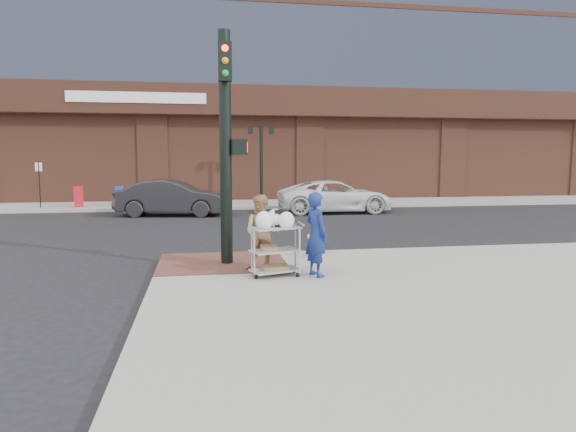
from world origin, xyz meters
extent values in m
plane|color=black|center=(0.00, 0.00, 0.00)|extent=(220.00, 220.00, 0.00)
cube|color=gray|center=(12.50, 32.00, 0.07)|extent=(65.00, 36.00, 0.15)
cube|color=brown|center=(-0.60, 0.90, 0.16)|extent=(2.80, 2.40, 0.01)
cube|color=brown|center=(5.00, 31.00, 14.15)|extent=(42.00, 26.00, 28.00)
cylinder|color=black|center=(2.00, 16.00, 2.15)|extent=(0.16, 0.16, 4.00)
cube|color=black|center=(2.00, 16.00, 4.05)|extent=(1.20, 0.06, 0.06)
cube|color=black|center=(1.45, 16.00, 3.85)|extent=(0.22, 0.22, 0.35)
cube|color=black|center=(2.55, 16.00, 3.85)|extent=(0.22, 0.22, 0.35)
cylinder|color=black|center=(-8.50, 15.00, 1.25)|extent=(0.05, 0.05, 2.20)
cylinder|color=black|center=(-0.50, 0.80, 2.65)|extent=(0.26, 0.26, 5.00)
cube|color=black|center=(-0.20, 0.80, 2.70)|extent=(0.32, 0.28, 0.34)
cube|color=#FF260C|center=(-0.04, 0.80, 2.70)|extent=(0.02, 0.18, 0.22)
cube|color=black|center=(-0.50, 0.52, 4.45)|extent=(0.28, 0.18, 0.80)
imported|color=navy|center=(1.18, -0.73, 0.98)|extent=(0.58, 0.70, 1.66)
imported|color=#A77D4E|center=(0.19, -0.09, 0.94)|extent=(0.92, 0.82, 1.57)
imported|color=black|center=(-2.30, 11.94, 0.77)|extent=(4.87, 2.32, 1.54)
imported|color=silver|center=(4.92, 12.02, 0.73)|extent=(5.26, 2.47, 1.45)
cube|color=gray|center=(0.39, -0.58, 1.11)|extent=(1.06, 0.80, 0.03)
cube|color=gray|center=(0.39, -0.58, 0.65)|extent=(1.06, 0.80, 0.03)
cube|color=gray|center=(0.39, -0.58, 0.27)|extent=(1.06, 0.80, 0.03)
cube|color=black|center=(0.49, -0.53, 1.27)|extent=(0.23, 0.15, 0.34)
cube|color=brown|center=(0.26, -0.58, 0.71)|extent=(0.32, 0.36, 0.08)
cube|color=brown|center=(0.39, -0.58, 0.32)|extent=(0.48, 0.38, 0.07)
cylinder|color=yellow|center=(1.62, 1.18, 0.19)|extent=(0.31, 0.31, 0.09)
cylinder|color=yellow|center=(1.62, 1.18, 0.59)|extent=(0.22, 0.22, 0.68)
sphere|color=yellow|center=(1.62, 1.18, 0.96)|extent=(0.24, 0.24, 0.24)
cylinder|color=yellow|center=(1.62, 1.18, 0.64)|extent=(0.44, 0.10, 0.10)
cube|color=red|center=(-6.80, 14.98, 0.64)|extent=(0.49, 0.47, 0.99)
cube|color=#173398|center=(-5.02, 15.43, 0.62)|extent=(0.47, 0.44, 0.94)
camera|label=1|loc=(-1.00, -10.43, 2.47)|focal=32.00mm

